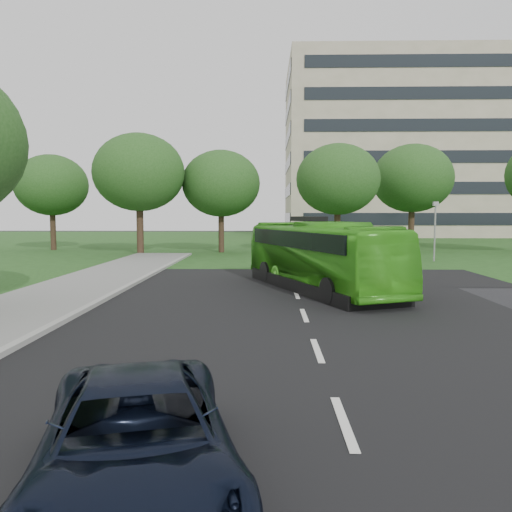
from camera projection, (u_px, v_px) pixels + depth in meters
The scene contains 12 objects.
ground at pixel (310, 331), 13.54m from camera, with size 160.00×160.00×0.00m, color black.
street_surfaces at pixel (278, 257), 36.21m from camera, with size 120.00×120.00×0.15m.
office_building at pixel (423, 151), 73.74m from camera, with size 40.10×20.10×25.00m.
tree_park_a at pixel (139, 173), 38.37m from camera, with size 7.03×7.03×9.34m.
tree_park_b at pixel (221, 184), 40.57m from camera, with size 6.36×6.36×8.34m.
tree_park_c at pixel (338, 179), 38.56m from camera, with size 6.46×6.46×8.58m.
tree_park_d at pixel (412, 179), 43.52m from camera, with size 6.98×6.98×9.23m.
tree_park_f at pixel (52, 185), 43.31m from camera, with size 6.22×6.22×8.30m.
bus at pixel (319, 256), 20.69m from camera, with size 2.40×10.25×2.86m, color green.
sedan at pixel (357, 258), 28.63m from camera, with size 1.40×4.01×1.32m, color #B2B2B7.
suv at pixel (136, 440), 5.57m from camera, with size 2.14×4.65×1.29m, color black.
camera_pole at pixel (435, 223), 33.04m from camera, with size 0.36×0.32×3.98m.
Camera 1 is at (-1.18, -13.35, 3.17)m, focal length 35.00 mm.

